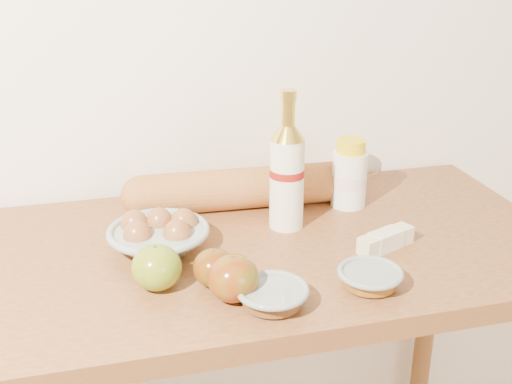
% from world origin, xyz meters
% --- Properties ---
extents(back_wall, '(3.50, 0.02, 2.60)m').
position_xyz_m(back_wall, '(0.00, 1.51, 1.30)').
color(back_wall, white).
rests_on(back_wall, ground).
extents(table, '(1.20, 0.60, 0.90)m').
position_xyz_m(table, '(0.00, 1.18, 0.78)').
color(table, '#955C30').
rests_on(table, ground).
extents(bourbon_bottle, '(0.09, 0.09, 0.28)m').
position_xyz_m(bourbon_bottle, '(0.09, 1.24, 1.01)').
color(bourbon_bottle, white).
rests_on(bourbon_bottle, table).
extents(cream_bottle, '(0.09, 0.09, 0.15)m').
position_xyz_m(cream_bottle, '(0.25, 1.31, 0.97)').
color(cream_bottle, white).
rests_on(cream_bottle, table).
extents(egg_bowl, '(0.22, 0.22, 0.07)m').
position_xyz_m(egg_bowl, '(-0.17, 1.21, 0.93)').
color(egg_bowl, '#929F9A').
rests_on(egg_bowl, table).
extents(baguette, '(0.53, 0.11, 0.09)m').
position_xyz_m(baguette, '(0.03, 1.35, 0.94)').
color(baguette, '#C77E3C').
rests_on(baguette, table).
extents(apple_yellowgreen, '(0.11, 0.11, 0.08)m').
position_xyz_m(apple_yellowgreen, '(-0.19, 1.07, 0.94)').
color(apple_yellowgreen, olive).
rests_on(apple_yellowgreen, table).
extents(apple_redgreen_front, '(0.10, 0.10, 0.08)m').
position_xyz_m(apple_redgreen_front, '(-0.08, 1.00, 0.94)').
color(apple_redgreen_front, '#98080C').
rests_on(apple_redgreen_front, table).
extents(apple_redgreen_right, '(0.08, 0.08, 0.07)m').
position_xyz_m(apple_redgreen_right, '(-0.10, 1.05, 0.93)').
color(apple_redgreen_right, maroon).
rests_on(apple_redgreen_right, table).
extents(sugar_bowl, '(0.16, 0.16, 0.03)m').
position_xyz_m(sugar_bowl, '(-0.02, 0.97, 0.92)').
color(sugar_bowl, gray).
rests_on(sugar_bowl, table).
extents(syrup_bowl, '(0.12, 0.12, 0.03)m').
position_xyz_m(syrup_bowl, '(0.15, 0.98, 0.92)').
color(syrup_bowl, gray).
rests_on(syrup_bowl, table).
extents(butter_stick, '(0.12, 0.07, 0.04)m').
position_xyz_m(butter_stick, '(0.24, 1.10, 0.92)').
color(butter_stick, beige).
rests_on(butter_stick, table).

